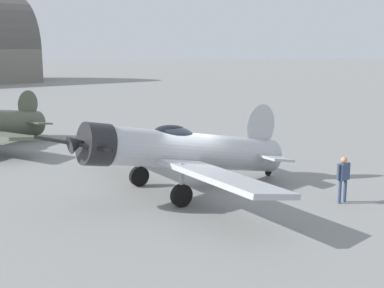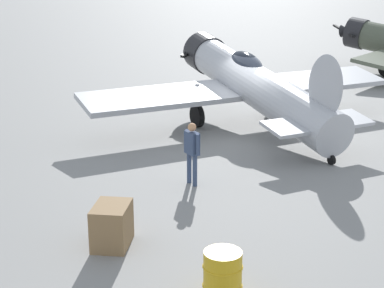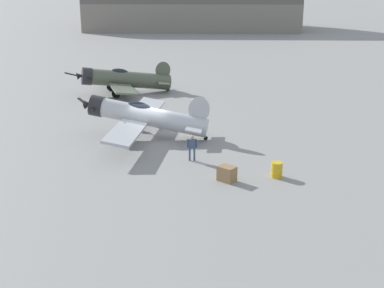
{
  "view_description": "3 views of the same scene",
  "coord_description": "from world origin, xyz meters",
  "px_view_note": "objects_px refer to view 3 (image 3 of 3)",
  "views": [
    {
      "loc": [
        7.31,
        17.22,
        5.37
      ],
      "look_at": [
        0.0,
        0.0,
        1.8
      ],
      "focal_mm": 46.88,
      "sensor_mm": 36.0,
      "label": 1
    },
    {
      "loc": [
        -18.28,
        7.74,
        5.54
      ],
      "look_at": [
        -4.25,
        3.6,
        1.1
      ],
      "focal_mm": 55.8,
      "sensor_mm": 36.0,
      "label": 2
    },
    {
      "loc": [
        -13.98,
        33.21,
        11.45
      ],
      "look_at": [
        -4.25,
        3.6,
        1.1
      ],
      "focal_mm": 49.45,
      "sensor_mm": 36.0,
      "label": 3
    }
  ],
  "objects_px": {
    "airplane_mid_apron": "(123,79)",
    "ground_crew_mechanic": "(192,145)",
    "equipment_crate": "(227,174)",
    "fuel_drum": "(277,170)",
    "airplane_foreground": "(144,116)"
  },
  "relations": [
    {
      "from": "ground_crew_mechanic",
      "to": "equipment_crate",
      "type": "distance_m",
      "value": 3.93
    },
    {
      "from": "equipment_crate",
      "to": "airplane_mid_apron",
      "type": "bearing_deg",
      "value": -50.6
    },
    {
      "from": "airplane_mid_apron",
      "to": "fuel_drum",
      "type": "bearing_deg",
      "value": 101.27
    },
    {
      "from": "airplane_mid_apron",
      "to": "fuel_drum",
      "type": "distance_m",
      "value": 24.4
    },
    {
      "from": "ground_crew_mechanic",
      "to": "fuel_drum",
      "type": "xyz_separation_m",
      "value": [
        -5.5,
        1.08,
        -0.55
      ]
    },
    {
      "from": "equipment_crate",
      "to": "fuel_drum",
      "type": "distance_m",
      "value": 2.97
    },
    {
      "from": "airplane_foreground",
      "to": "equipment_crate",
      "type": "relative_size",
      "value": 10.21
    },
    {
      "from": "airplane_mid_apron",
      "to": "ground_crew_mechanic",
      "type": "distance_m",
      "value": 19.89
    },
    {
      "from": "airplane_foreground",
      "to": "airplane_mid_apron",
      "type": "xyz_separation_m",
      "value": [
        7.4,
        -12.25,
        -0.18
      ]
    },
    {
      "from": "airplane_foreground",
      "to": "equipment_crate",
      "type": "distance_m",
      "value": 9.83
    },
    {
      "from": "fuel_drum",
      "to": "ground_crew_mechanic",
      "type": "bearing_deg",
      "value": -11.13
    },
    {
      "from": "airplane_foreground",
      "to": "airplane_mid_apron",
      "type": "distance_m",
      "value": 14.31
    },
    {
      "from": "ground_crew_mechanic",
      "to": "fuel_drum",
      "type": "relative_size",
      "value": 1.85
    },
    {
      "from": "equipment_crate",
      "to": "ground_crew_mechanic",
      "type": "bearing_deg",
      "value": -41.24
    },
    {
      "from": "airplane_mid_apron",
      "to": "equipment_crate",
      "type": "relative_size",
      "value": 8.22
    }
  ]
}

